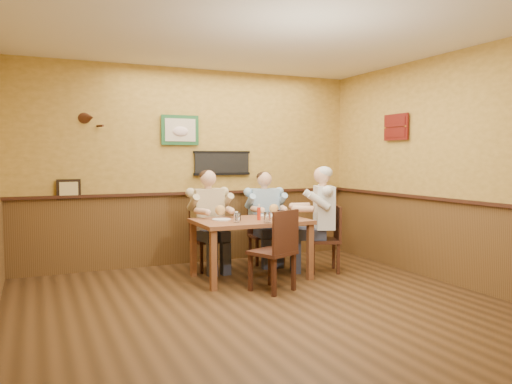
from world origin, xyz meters
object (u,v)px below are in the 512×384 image
Objects in this scene: chair_back_right at (264,235)px; chair_back_left at (208,239)px; diner_white_elder at (324,225)px; water_glass_mid at (267,217)px; salt_shaker at (236,216)px; chair_right_end at (324,239)px; water_glass_left at (237,218)px; diner_blue_polo at (264,222)px; pepper_shaker at (239,217)px; diner_tan_shirt at (208,225)px; hot_sauce_bottle at (259,213)px; cola_tumbler at (281,215)px; chair_near_side at (272,250)px; dining_table at (251,227)px.

chair_back_left is at bearing -169.46° from chair_back_right.
chair_back_right is at bearing -124.65° from diner_white_elder.
water_glass_mid is at bearing -107.88° from chair_back_right.
chair_back_left is at bearing 107.16° from salt_shaker.
water_glass_left is at bearing -61.79° from chair_right_end.
water_glass_left is 0.27m from salt_shaker.
chair_back_left is 0.72× the size of diner_blue_polo.
diner_blue_polo is at bearing 47.75° from pepper_shaker.
diner_tan_shirt is at bearing 111.76° from water_glass_mid.
pepper_shaker is at bearing 58.70° from water_glass_left.
diner_white_elder is 0.99m from hot_sauce_bottle.
cola_tumbler is at bearing -58.76° from chair_right_end.
pepper_shaker is at bearing -88.89° from salt_shaker.
cola_tumbler is (-0.18, -0.91, 0.21)m from diner_blue_polo.
hot_sauce_bottle is (0.09, 0.56, 0.37)m from chair_near_side.
chair_back_left is 0.90m from diner_blue_polo.
diner_tan_shirt reaches higher than chair_right_end.
chair_near_side is 0.46m from water_glass_mid.
chair_near_side is 5.20× the size of hot_sauce_bottle.
chair_back_right is 0.98m from diner_white_elder.
chair_near_side is at bearing -106.18° from chair_back_right.
chair_near_side is 9.32× the size of salt_shaker.
water_glass_left is at bearing -88.54° from chair_back_left.
dining_table is 0.41m from cola_tumbler.
diner_tan_shirt is 9.89× the size of cola_tumbler.
water_glass_mid is at bearing -28.66° from water_glass_left.
dining_table is at bearing 124.08° from hot_sauce_bottle.
chair_near_side is 7.14× the size of water_glass_mid.
cola_tumbler reaches higher than water_glass_left.
water_glass_mid is (0.41, -1.02, 0.20)m from diner_tan_shirt.
dining_table is 0.22m from hot_sauce_bottle.
hot_sauce_bottle is at bearing 15.94° from water_glass_left.
diner_white_elder is 13.31× the size of pepper_shaker.
chair_near_side is at bearing -80.05° from diner_tan_shirt.
dining_table is 0.90m from diner_blue_polo.
salt_shaker is (-1.21, 0.13, 0.36)m from chair_right_end.
chair_near_side is 0.79× the size of diner_blue_polo.
pepper_shaker is at bearing -100.71° from chair_near_side.
water_glass_mid is 0.41m from pepper_shaker.
pepper_shaker reaches higher than dining_table.
diner_blue_polo reaches higher than chair_near_side.
chair_back_left is at bearing 119.36° from hot_sauce_bottle.
diner_tan_shirt is at bearing 95.75° from water_glass_left.
water_glass_mid is 1.07× the size of cola_tumbler.
water_glass_left is 0.90× the size of cola_tumbler.
chair_back_right is at bearing 47.75° from pepper_shaker.
water_glass_left is (0.09, -0.85, 0.38)m from chair_back_left.
hot_sauce_bottle is (0.42, -0.75, 0.23)m from diner_tan_shirt.
water_glass_left is at bearing -177.93° from cola_tumbler.
chair_right_end is 1.22m from chair_near_side.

